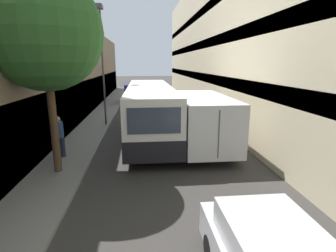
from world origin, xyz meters
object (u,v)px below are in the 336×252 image
at_px(bus, 150,109).
at_px(box_truck, 198,117).
at_px(street_tree_left, 44,33).
at_px(panel_van, 135,93).
at_px(street_lamp, 102,45).
at_px(pedestrian, 59,135).

distance_m(bus, box_truck, 3.12).
xyz_separation_m(box_truck, street_tree_left, (-6.20, -3.41, 3.75)).
bearing_deg(panel_van, street_lamp, -99.51).
xyz_separation_m(bus, box_truck, (2.47, -1.90, -0.10)).
relative_size(bus, street_lamp, 1.50).
height_order(pedestrian, street_lamp, street_lamp).
relative_size(box_truck, pedestrian, 4.39).
xyz_separation_m(pedestrian, street_tree_left, (0.38, -1.65, 4.11)).
height_order(panel_van, street_lamp, street_lamp).
bearing_deg(bus, street_tree_left, -125.08).
bearing_deg(street_tree_left, pedestrian, 102.97).
height_order(panel_van, pedestrian, panel_van).
relative_size(street_lamp, street_tree_left, 1.07).
height_order(box_truck, pedestrian, box_truck).
height_order(bus, panel_van, bus).
distance_m(panel_van, pedestrian, 16.80).
distance_m(box_truck, panel_van, 15.24).
bearing_deg(street_lamp, panel_van, 80.49).
bearing_deg(street_lamp, street_tree_left, -95.74).
distance_m(street_lamp, street_tree_left, 7.94).
distance_m(pedestrian, street_lamp, 7.62).
relative_size(panel_van, street_lamp, 0.53).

